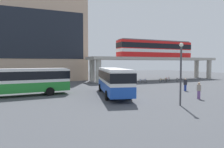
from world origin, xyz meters
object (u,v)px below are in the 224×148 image
Objects in this scene: train at (155,49)px; bicycle_orange at (163,80)px; bicycle_blue at (143,81)px; bicycle_red at (168,79)px; pedestrian_near_building at (185,85)px; bus_main at (113,79)px; bicycle_silver at (179,80)px; pedestrian_by_bike_rack at (199,91)px; bus_secondary at (21,79)px; station_building at (32,42)px.

bicycle_orange is at bearing -109.43° from train.
bicycle_orange is at bearing -1.26° from bicycle_blue.
bicycle_red is 0.97× the size of pedestrian_near_building.
bicycle_silver is at bearing 29.99° from bus_main.
bicycle_blue is 1.02× the size of pedestrian_near_building.
bus_main is at bearing -134.38° from bicycle_blue.
bus_main reaches higher than pedestrian_by_bike_rack.
bicycle_orange is 18.76m from pedestrian_by_bike_rack.
train reaches higher than bus_secondary.
pedestrian_by_bike_rack is (-12.60, -17.45, 0.49)m from bicycle_silver.
bus_secondary is at bearing -161.91° from bicycle_red.
pedestrian_by_bike_rack reaches higher than pedestrian_near_building.
station_building is at bearing 114.97° from pedestrian_by_bike_rack.
bus_secondary is 6.27× the size of bicycle_blue.
train is 10.80× the size of bicycle_red.
bicycle_orange and bicycle_silver have the same top height.
pedestrian_by_bike_rack reaches higher than bicycle_blue.
train is at bearing 70.57° from bicycle_orange.
bicycle_silver is 21.53m from pedestrian_by_bike_rack.
train is 10.17× the size of pedestrian_by_bike_rack.
train reaches higher than bus_main.
bicycle_orange and bicycle_blue have the same top height.
bicycle_silver is (4.56, 0.51, 0.00)m from bicycle_orange.
bicycle_red is at bearing 60.69° from pedestrian_near_building.
bus_main is 6.69× the size of bicycle_red.
pedestrian_by_bike_rack reaches higher than bicycle_orange.
train is (25.72, -11.37, -1.67)m from station_building.
pedestrian_by_bike_rack is at bearing -28.18° from bus_secondary.
bicycle_silver is at bearing 2.54° from bicycle_blue.
bus_secondary is 20.14m from pedestrian_by_bike_rack.
pedestrian_by_bike_rack is at bearing -115.39° from bicycle_orange.
station_building is 1.99× the size of bus_secondary.
bus_main is at bearing -144.48° from bicycle_orange.
station_building is 28.18m from train.
train is 10.27× the size of bicycle_orange.
bicycle_blue is 9.15m from bicycle_silver.
pedestrian_by_bike_rack is at bearing -65.03° from station_building.
bicycle_red is at bearing 18.09° from bus_secondary.
bicycle_blue is at bearing 88.46° from pedestrian_near_building.
pedestrian_near_building reaches higher than bicycle_blue.
pedestrian_by_bike_rack is at bearing -120.12° from pedestrian_near_building.
bus_secondary is (-1.98, -24.32, -6.77)m from station_building.
pedestrian_near_building is at bearing 59.88° from pedestrian_by_bike_rack.
bicycle_red and bicycle_silver have the same top height.
bicycle_silver is at bearing -62.32° from train.
bicycle_silver is (2.62, -4.99, -6.72)m from train.
station_building reaches higher than bicycle_blue.
bus_secondary is 31.39m from bicycle_silver.
pedestrian_near_building is at bearing -111.89° from train.
bicycle_blue is at bearing 178.74° from bicycle_orange.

